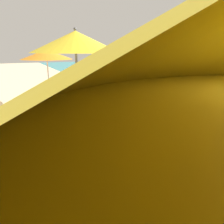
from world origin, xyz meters
TOP-DOWN VIEW (x-y plane):
  - umbrella_second at (-0.71, 4.19)m, footprint 1.80×1.80m
  - lounger_second_shoreside at (0.37, 5.24)m, footprint 1.49×0.69m
  - lounger_second_inland at (0.39, 3.12)m, footprint 1.46×0.93m
  - umbrella_farthest at (-0.59, 8.38)m, footprint 1.91×1.91m
  - lounger_farthest_shoreside at (0.37, 9.53)m, footprint 1.35×0.74m
  - lounger_farthest_inland at (-0.15, 7.23)m, footprint 1.40×0.92m
  - person_walking_mid at (-2.23, 3.79)m, footprint 0.38×0.25m

SIDE VIEW (x-z plane):
  - lounger_farthest_shoreside at x=0.37m, z-range 0.00..0.53m
  - lounger_second_shoreside at x=0.37m, z-range -0.04..0.61m
  - lounger_farthest_inland at x=-0.15m, z-range 0.01..0.59m
  - lounger_second_inland at x=0.39m, z-range -0.01..0.62m
  - person_walking_mid at x=-2.23m, z-range 0.16..1.74m
  - umbrella_farthest at x=-0.59m, z-range 0.97..3.39m
  - umbrella_second at x=-0.71m, z-range 1.13..3.92m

